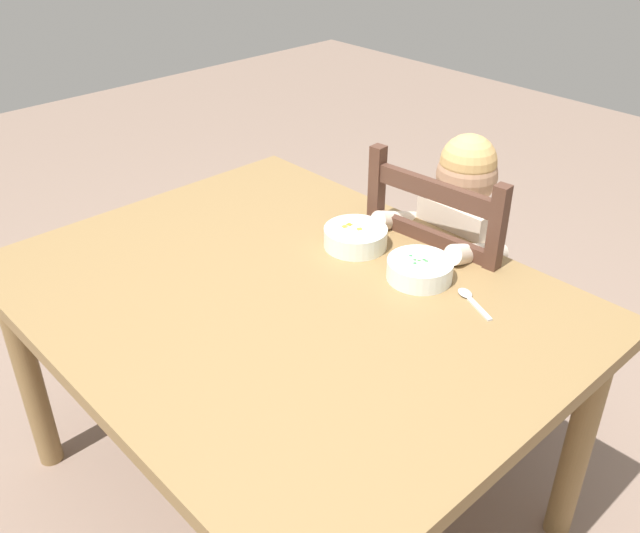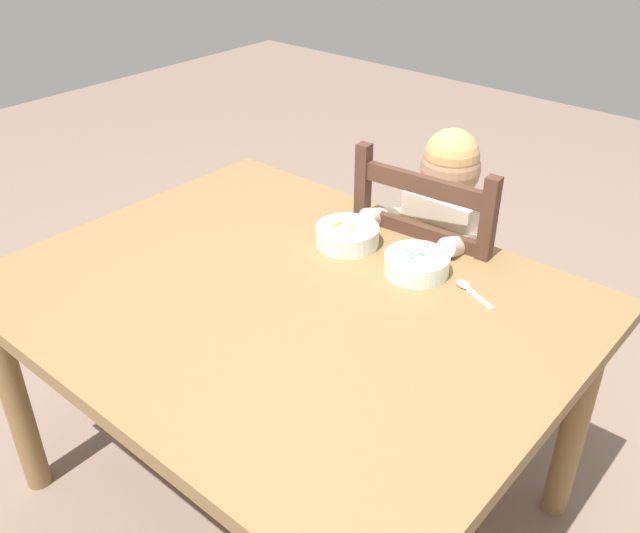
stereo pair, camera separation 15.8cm
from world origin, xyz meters
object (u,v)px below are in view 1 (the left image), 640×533
Objects in this scene: child_figure at (453,246)px; spoon at (469,298)px; dining_chair at (449,298)px; dining_table at (285,319)px; bowl_of_carrots at (356,237)px; bowl_of_peas at (420,269)px.

child_figure is 7.29× the size of spoon.
child_figure is (-0.00, -0.01, 0.18)m from dining_chair.
bowl_of_carrots is (-0.04, 0.28, 0.11)m from dining_table.
bowl_of_carrots reaches higher than bowl_of_peas.
dining_table is 0.58m from child_figure.
bowl_of_peas is at bearing 0.00° from bowl_of_carrots.
child_figure reaches higher than bowl_of_carrots.
spoon is (0.25, -0.28, 0.25)m from dining_chair.
dining_chair is at bearing 82.30° from dining_table.
child_figure is (0.07, 0.58, 0.02)m from dining_table.
dining_chair reaches higher than spoon.
bowl_of_peas is at bearing -69.06° from child_figure.
bowl_of_peas is (0.19, 0.28, 0.11)m from dining_table.
bowl_of_peas is (0.11, -0.29, 0.09)m from child_figure.
dining_table is 0.45m from spoon.
bowl_of_carrots reaches higher than spoon.
spoon reaches higher than dining_table.
dining_chair is (0.08, 0.58, -0.16)m from dining_table.
bowl_of_carrots is at bearing -111.12° from dining_chair.
dining_table is 0.31m from bowl_of_carrots.
child_figure reaches higher than dining_table.
spoon is at bearing -47.43° from child_figure.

